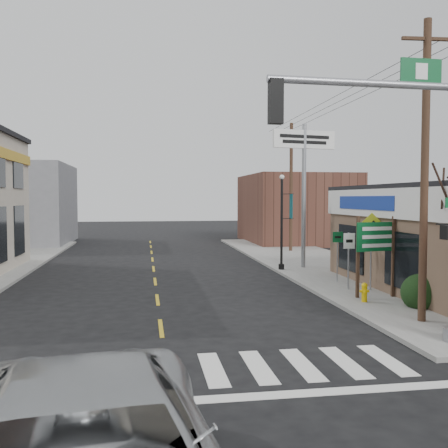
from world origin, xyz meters
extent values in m
plane|color=black|center=(0.00, 0.00, 0.00)|extent=(140.00, 140.00, 0.00)
cube|color=gray|center=(9.00, 13.00, 0.07)|extent=(6.00, 38.00, 0.13)
cube|color=gold|center=(0.00, 8.00, 0.01)|extent=(0.12, 56.00, 0.01)
cube|color=silver|center=(0.00, 0.40, 0.01)|extent=(11.00, 2.20, 0.01)
cube|color=brown|center=(12.00, 30.00, 2.80)|extent=(8.00, 10.00, 5.60)
cube|color=slate|center=(-11.00, 32.00, 3.20)|extent=(9.00, 10.00, 6.40)
cylinder|color=gray|center=(4.75, 1.07, 6.37)|extent=(4.90, 0.18, 0.18)
cube|color=black|center=(2.50, 1.07, 5.87)|extent=(0.31, 0.25, 1.00)
cube|color=#0B5026|center=(6.09, 1.07, 6.70)|extent=(1.06, 0.05, 0.61)
cube|color=#452E20|center=(7.07, 6.63, 1.59)|extent=(0.10, 0.10, 2.92)
cube|color=#452E20|center=(8.42, 6.63, 1.59)|extent=(0.10, 0.10, 2.92)
cube|color=#094D1B|center=(7.75, 6.57, 2.32)|extent=(1.67, 0.05, 1.04)
cylinder|color=#D6AD06|center=(7.00, 5.90, 0.40)|extent=(0.19, 0.19, 0.53)
sphere|color=#D6AD06|center=(7.00, 5.90, 0.69)|extent=(0.21, 0.21, 0.21)
cylinder|color=gray|center=(8.20, 7.95, 1.50)|extent=(0.07, 0.07, 2.75)
cube|color=#CFDA1F|center=(8.20, 7.92, 2.55)|extent=(1.17, 0.03, 1.17)
cylinder|color=black|center=(6.30, 13.92, 2.41)|extent=(0.12, 0.12, 4.56)
sphere|color=silver|center=(6.30, 13.92, 4.73)|extent=(0.25, 0.25, 0.25)
cube|color=#0A464D|center=(6.78, 13.92, 3.28)|extent=(0.02, 0.48, 1.23)
cylinder|color=gray|center=(7.62, 14.50, 3.79)|extent=(0.22, 0.22, 7.33)
cube|color=white|center=(7.62, 14.50, 6.68)|extent=(3.45, 0.18, 0.92)
ellipsoid|color=#183B17|center=(8.47, 4.89, 0.59)|extent=(1.24, 1.24, 0.93)
ellipsoid|color=black|center=(10.13, 6.17, 0.56)|extent=(1.15, 1.15, 0.86)
cylinder|color=#4E3624|center=(7.50, 3.15, 4.44)|extent=(0.22, 0.22, 8.62)
cube|color=#4E3624|center=(7.50, 3.15, 8.19)|extent=(1.50, 0.09, 0.09)
cylinder|color=#412920|center=(9.32, 22.41, 4.42)|extent=(0.22, 0.22, 8.58)
cube|color=#412920|center=(9.32, 22.41, 8.15)|extent=(1.49, 0.09, 0.09)
camera|label=1|loc=(-0.42, -10.09, 3.70)|focal=40.00mm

